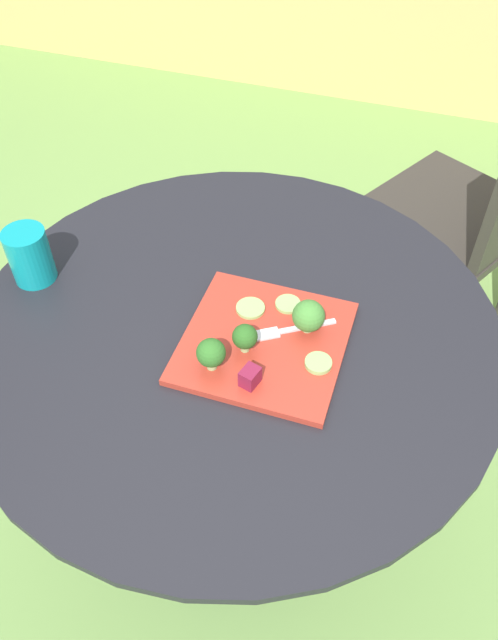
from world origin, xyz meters
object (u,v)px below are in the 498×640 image
(patio_chair, at_px, (487,200))
(salad_plate, at_px, (264,342))
(drinking_glass, at_px, (30,258))
(fork, at_px, (288,330))

(patio_chair, distance_m, salad_plate, 0.97)
(drinking_glass, bearing_deg, patio_chair, 43.51)
(drinking_glass, relative_size, fork, 0.82)
(patio_chair, relative_size, drinking_glass, 7.90)
(salad_plate, xyz_separation_m, fork, (0.03, 0.03, 0.01))
(fork, bearing_deg, drinking_glass, -179.45)
(patio_chair, bearing_deg, drinking_glass, -136.49)
(patio_chair, xyz_separation_m, drinking_glass, (-0.88, -0.84, 0.25))
(salad_plate, bearing_deg, fork, 44.41)
(patio_chair, xyz_separation_m, fork, (-0.36, -0.83, 0.21))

